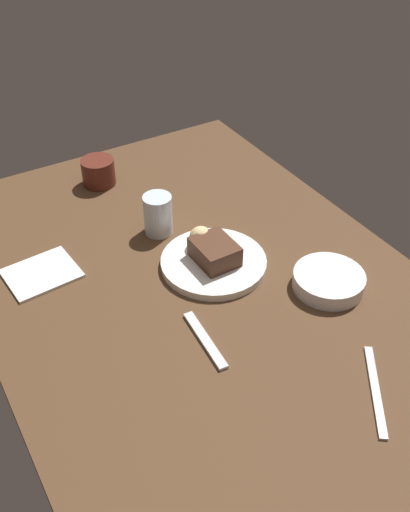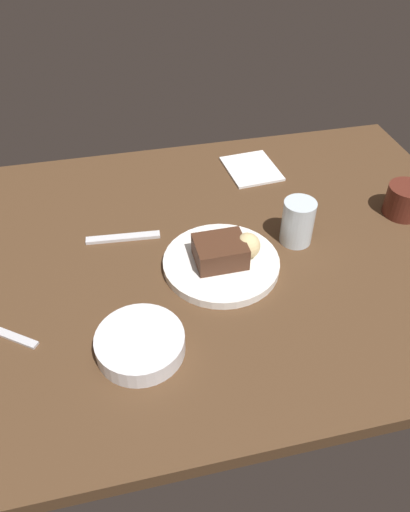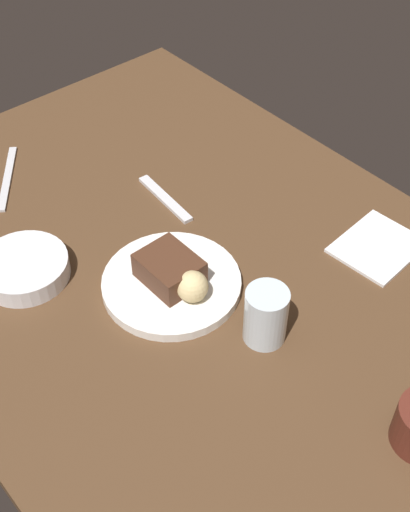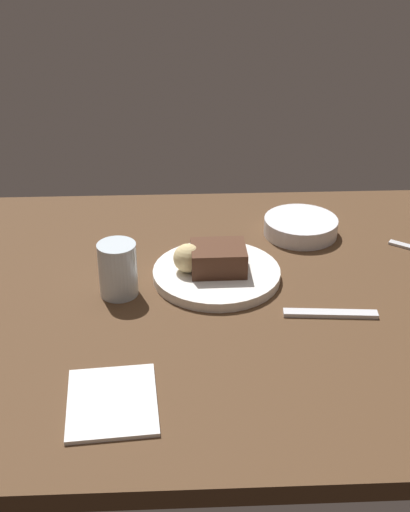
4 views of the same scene
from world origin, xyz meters
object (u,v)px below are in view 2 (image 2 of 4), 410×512
Objects in this scene: bread_roll at (247,246)px; folded_napkin at (251,169)px; dessert_spoon at (123,238)px; coffee_cup at (405,200)px; chocolate_cake_slice at (220,252)px; water_glass at (298,222)px; side_bowl at (140,344)px; dessert_plate at (221,263)px.

folded_napkin is (10.77, 31.83, -3.91)cm from bread_roll.
dessert_spoon is at bearing 151.20° from bread_roll.
coffee_cup is (37.45, 7.68, -0.85)cm from bread_roll.
chocolate_cake_slice is 1.01× the size of water_glass.
folded_napkin is at bearing 55.43° from side_bowl.
chocolate_cake_slice reaches higher than folded_napkin.
side_bowl is at bearing -158.11° from coffee_cup.
dessert_spoon reaches higher than folded_napkin.
side_bowl is 28.77cm from dessert_spoon.
bread_roll is 0.35× the size of side_bowl.
bread_roll is 0.60× the size of coffee_cup.
folded_napkin is at bearing 91.76° from water_glass.
chocolate_cake_slice is at bearing -165.54° from water_glass.
side_bowl is (-17.47, -16.26, 0.81)cm from dessert_plate.
dessert_spoon is (-59.90, 4.67, -3.01)cm from coffee_cup.
water_glass is at bearing 14.53° from dessert_plate.
dessert_plate is 3.12cm from chocolate_cake_slice.
side_bowl is at bearing -137.05° from dessert_plate.
coffee_cup reaches higher than folded_napkin.
water_glass is at bearing 31.10° from side_bowl.
folded_napkin is at bearing 63.75° from dessert_plate.
coffee_cup reaches higher than dessert_plate.
chocolate_cake_slice is at bearing -169.28° from dessert_plate.
dessert_plate is 35.65cm from folded_napkin.
coffee_cup is at bearing -42.15° from folded_napkin.
bread_roll is 12.35cm from water_glass.
coffee_cup is 36.11cm from folded_napkin.
chocolate_cake_slice reaches higher than dessert_plate.
dessert_spoon is (-17.46, 12.49, -0.51)cm from dessert_plate.
dessert_spoon is at bearing 144.43° from dessert_plate.
dessert_spoon is at bearing 175.55° from coffee_cup.
side_bowl is 58.58cm from folded_napkin.
coffee_cup reaches higher than dessert_spoon.
chocolate_cake_slice is 17.48cm from water_glass.
side_bowl is at bearing -148.90° from water_glass.
chocolate_cake_slice is 21.56cm from dessert_spoon.
water_glass is 39.92cm from side_bowl.
folded_napkin is (16.06, 32.02, -3.66)cm from chocolate_cake_slice.
dessert_plate reaches higher than folded_napkin.
side_bowl reaches higher than dessert_plate.
water_glass is 28.02cm from folded_napkin.
water_glass is at bearing 171.14° from dessert_spoon.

